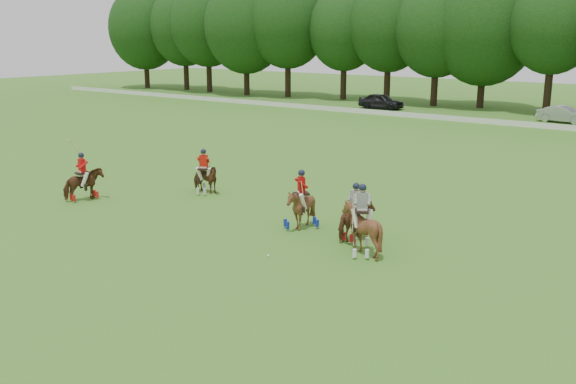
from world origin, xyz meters
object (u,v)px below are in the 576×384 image
Objects in this scene: polo_red_b at (204,178)px; polo_red_c at (301,208)px; car_mid at (564,115)px; polo_stripe_b at (362,228)px; car_left at (381,101)px; polo_stripe_a at (355,220)px; polo_ball at (268,256)px; polo_red_a at (83,184)px.

polo_red_c is (6.97, -1.86, 0.10)m from polo_red_b.
polo_stripe_b reaches higher than car_mid.
car_left is 1.89× the size of polo_stripe_b.
polo_ball is at bearing -111.54° from polo_stripe_a.
car_left is at bearing 117.78° from polo_stripe_a.
polo_ball is (8.00, -5.17, -0.69)m from polo_red_b.
polo_red_c is at bearing 12.98° from polo_red_a.
car_mid is at bearing -91.25° from car_left.
polo_red_a reaches higher than polo_stripe_a.
polo_red_b is 0.91× the size of polo_red_c.
car_mid is (17.50, 0.00, -0.07)m from car_left.
car_left reaches higher than car_mid.
polo_red_c is at bearing 107.30° from polo_ball.
polo_ball is (1.22, -41.46, -0.66)m from car_mid.
polo_ball is (1.03, -3.31, -0.78)m from polo_red_c.
car_mid reaches higher than polo_ball.
polo_red_a reaches higher than polo_ball.
polo_red_c is 3.51m from polo_stripe_b.
polo_red_c is 1.09× the size of polo_stripe_a.
polo_stripe_a is at bearing 68.46° from polo_ball.
polo_stripe_b is at bearing -16.15° from polo_red_b.
polo_red_c reaches higher than polo_ball.
polo_stripe_a is at bearing -10.86° from polo_red_b.
polo_red_c is at bearing 161.40° from polo_stripe_b.
polo_red_c is 0.95× the size of polo_stripe_b.
polo_stripe_a reaches higher than car_left.
car_left is 1.07× the size of car_mid.
car_left is 37.84m from polo_red_b.
polo_red_a is (-10.14, -40.53, 0.07)m from car_mid.
polo_red_b reaches higher than polo_ball.
polo_stripe_b is (13.65, 1.26, 0.11)m from polo_red_a.
car_mid is 1.76× the size of polo_stripe_b.
polo_red_c is at bearing -171.33° from car_mid.
polo_ball is at bearing -169.92° from car_mid.
polo_stripe_b is 26.96× the size of polo_ball.
car_mid is 36.91m from polo_red_b.
car_mid is 41.48m from polo_ball.
polo_stripe_a is (20.06, -38.08, -0.03)m from car_left.
polo_stripe_a is (2.37, 0.07, -0.08)m from polo_red_c.
polo_stripe_b is (3.51, -39.27, 0.18)m from car_mid.
car_left is at bearing 100.29° from polo_red_a.
polo_red_c reaches higher than car_left.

